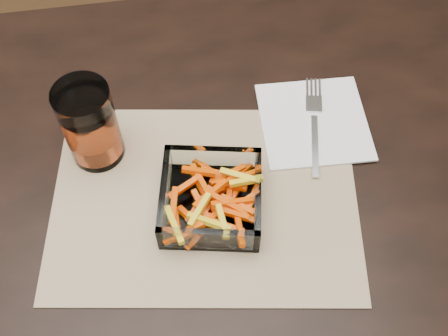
{
  "coord_description": "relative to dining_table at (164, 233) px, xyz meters",
  "views": [
    {
      "loc": [
        0.04,
        -0.39,
        1.48
      ],
      "look_at": [
        0.1,
        0.03,
        0.78
      ],
      "focal_mm": 45.0,
      "sensor_mm": 36.0,
      "label": 1
    }
  ],
  "objects": [
    {
      "name": "fork",
      "position": [
        0.26,
        0.11,
        0.1
      ],
      "size": [
        0.06,
        0.19,
        0.0
      ],
      "rotation": [
        0.0,
        0.0,
        -0.22
      ],
      "color": "silver",
      "rests_on": "napkin"
    },
    {
      "name": "tumbler",
      "position": [
        -0.08,
        0.11,
        0.16
      ],
      "size": [
        0.08,
        0.08,
        0.14
      ],
      "color": "white",
      "rests_on": "placemat"
    },
    {
      "name": "dining_table",
      "position": [
        0.0,
        0.0,
        0.0
      ],
      "size": [
        1.6,
        0.9,
        0.75
      ],
      "color": "black",
      "rests_on": "ground"
    },
    {
      "name": "glass_bowl",
      "position": [
        0.08,
        -0.01,
        0.11
      ],
      "size": [
        0.17,
        0.17,
        0.06
      ],
      "rotation": [
        0.0,
        0.0,
        -0.19
      ],
      "color": "white",
      "rests_on": "placemat"
    },
    {
      "name": "napkin",
      "position": [
        0.26,
        0.12,
        0.09
      ],
      "size": [
        0.18,
        0.18,
        0.0
      ],
      "primitive_type": "cube",
      "rotation": [
        0.0,
        0.0,
        -0.04
      ],
      "color": "white",
      "rests_on": "placemat"
    },
    {
      "name": "placemat",
      "position": [
        0.07,
        0.0,
        0.09
      ],
      "size": [
        0.5,
        0.4,
        0.0
      ],
      "primitive_type": "cube",
      "rotation": [
        0.0,
        0.0,
        -0.16
      ],
      "color": "tan",
      "rests_on": "dining_table"
    }
  ]
}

